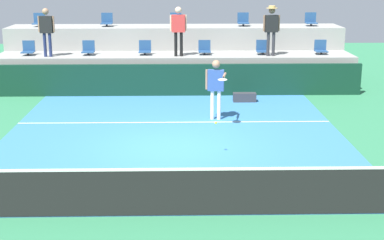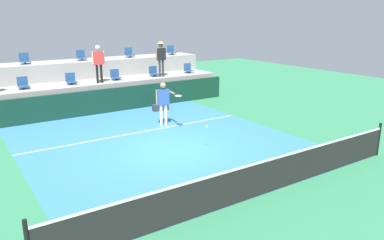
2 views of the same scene
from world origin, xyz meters
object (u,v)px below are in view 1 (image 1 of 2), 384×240
at_px(stadium_chair_upper_center, 176,21).
at_px(tennis_ball, 216,123).
at_px(stadium_chair_upper_far_right, 311,20).
at_px(stadium_chair_lower_far_right, 321,48).
at_px(stadium_chair_lower_far_left, 28,49).
at_px(stadium_chair_upper_far_left, 39,21).
at_px(spectator_in_grey, 178,26).
at_px(stadium_chair_lower_mid_left, 145,49).
at_px(stadium_chair_lower_right, 262,48).
at_px(stadium_chair_lower_mid_right, 205,49).
at_px(equipment_bag, 245,97).
at_px(tennis_player, 216,83).
at_px(spectator_in_white, 46,28).
at_px(stadium_chair_upper_left, 107,21).
at_px(stadium_chair_lower_left, 88,49).
at_px(stadium_chair_upper_right, 243,21).
at_px(spectator_with_hat, 271,25).

xyz_separation_m(stadium_chair_upper_center, tennis_ball, (0.97, -9.59, -1.52)).
bearing_deg(stadium_chair_upper_far_right, stadium_chair_lower_far_right, -89.90).
xyz_separation_m(stadium_chair_lower_far_left, tennis_ball, (6.32, -7.79, -0.67)).
bearing_deg(stadium_chair_upper_far_left, spectator_in_grey, -21.92).
relative_size(stadium_chair_lower_mid_left, tennis_ball, 7.65).
height_order(stadium_chair_lower_right, stadium_chair_upper_center, stadium_chair_upper_center).
xyz_separation_m(stadium_chair_lower_mid_right, equipment_bag, (1.24, -2.26, -1.31)).
bearing_deg(stadium_chair_upper_far_left, tennis_player, -44.30).
relative_size(stadium_chair_upper_far_right, tennis_ball, 7.65).
bearing_deg(stadium_chair_lower_far_right, stadium_chair_lower_mid_left, 180.00).
height_order(stadium_chair_lower_mid_left, stadium_chair_upper_far_left, stadium_chair_upper_far_left).
bearing_deg(stadium_chair_lower_far_left, stadium_chair_upper_center, 18.61).
bearing_deg(spectator_in_grey, stadium_chair_lower_mid_left, 162.61).
bearing_deg(stadium_chair_upper_far_right, stadium_chair_lower_mid_left, -164.37).
distance_m(stadium_chair_lower_right, spectator_in_grey, 3.21).
relative_size(stadium_chair_upper_center, spectator_in_white, 0.30).
relative_size(stadium_chair_upper_far_left, stadium_chair_upper_left, 1.00).
relative_size(stadium_chair_upper_center, stadium_chair_upper_far_right, 1.00).
distance_m(stadium_chair_upper_far_left, spectator_in_grey, 5.85).
relative_size(stadium_chair_lower_left, spectator_in_grey, 0.30).
bearing_deg(spectator_in_white, stadium_chair_upper_center, 25.63).
xyz_separation_m(stadium_chair_upper_center, spectator_in_white, (-4.55, -2.18, -0.03)).
distance_m(stadium_chair_lower_far_right, tennis_ball, 8.95).
bearing_deg(equipment_bag, stadium_chair_lower_right, 68.69).
xyz_separation_m(stadium_chair_lower_mid_left, tennis_ball, (2.09, -7.79, -0.67)).
height_order(stadium_chair_lower_mid_left, stadium_chair_upper_right, stadium_chair_upper_right).
height_order(stadium_chair_upper_center, equipment_bag, stadium_chair_upper_center).
relative_size(tennis_player, tennis_ball, 25.92).
bearing_deg(spectator_in_grey, stadium_chair_lower_mid_right, 22.06).
bearing_deg(spectator_in_grey, equipment_bag, -40.54).
relative_size(stadium_chair_upper_left, spectator_in_white, 0.30).
height_order(stadium_chair_lower_far_right, spectator_in_grey, spectator_in_grey).
bearing_deg(stadium_chair_lower_far_right, stadium_chair_upper_left, 167.33).
xyz_separation_m(stadium_chair_upper_left, stadium_chair_upper_far_right, (8.01, 0.00, 0.00)).
xyz_separation_m(stadium_chair_lower_left, tennis_ball, (4.15, -7.79, -0.67)).
bearing_deg(spectator_in_white, stadium_chair_lower_mid_left, 6.38).
height_order(stadium_chair_upper_far_left, stadium_chair_upper_right, same).
xyz_separation_m(stadium_chair_upper_left, tennis_ball, (3.66, -9.59, -1.52)).
bearing_deg(stadium_chair_upper_right, stadium_chair_lower_far_right, -33.97).
xyz_separation_m(spectator_in_grey, tennis_ball, (0.87, -7.41, -1.52)).
bearing_deg(stadium_chair_lower_left, spectator_in_white, -164.41).
bearing_deg(stadium_chair_lower_far_left, stadium_chair_lower_right, 0.00).
bearing_deg(equipment_bag, spectator_in_white, 164.71).
xyz_separation_m(stadium_chair_upper_center, stadium_chair_upper_right, (2.65, 0.00, 0.00)).
relative_size(stadium_chair_lower_mid_left, spectator_in_grey, 0.30).
relative_size(stadium_chair_lower_mid_right, stadium_chair_upper_left, 1.00).
height_order(stadium_chair_upper_left, spectator_with_hat, spectator_with_hat).
bearing_deg(spectator_with_hat, stadium_chair_lower_far_left, 177.49).
xyz_separation_m(spectator_in_grey, spectator_with_hat, (3.31, -0.00, 0.04)).
relative_size(stadium_chair_lower_right, stadium_chair_upper_far_right, 1.00).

